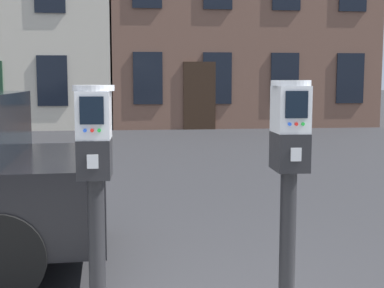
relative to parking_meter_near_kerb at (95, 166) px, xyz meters
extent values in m
cylinder|color=black|center=(0.00, 0.00, -0.50)|extent=(0.09, 0.09, 0.87)
cube|color=black|center=(0.00, 0.00, 0.04)|extent=(0.18, 0.24, 0.20)
cube|color=#A5A8AD|center=(0.00, -0.13, 0.04)|extent=(0.06, 0.01, 0.07)
cube|color=#B7BABF|center=(0.00, 0.00, 0.27)|extent=(0.18, 0.23, 0.25)
cube|color=black|center=(0.00, -0.12, 0.30)|extent=(0.12, 0.01, 0.14)
cylinder|color=blue|center=(-0.04, -0.12, 0.20)|extent=(0.02, 0.01, 0.02)
cylinder|color=red|center=(0.00, -0.12, 0.20)|extent=(0.02, 0.01, 0.02)
cylinder|color=green|center=(0.03, -0.12, 0.20)|extent=(0.02, 0.01, 0.02)
cylinder|color=#B7BABF|center=(0.00, 0.00, 0.41)|extent=(0.22, 0.22, 0.03)
cylinder|color=black|center=(1.05, 0.00, -0.49)|extent=(0.09, 0.09, 0.89)
cube|color=black|center=(1.05, 0.00, 0.06)|extent=(0.18, 0.24, 0.21)
cube|color=#A5A8AD|center=(1.04, -0.13, 0.06)|extent=(0.06, 0.01, 0.07)
cube|color=#B7BABF|center=(1.05, 0.00, 0.29)|extent=(0.18, 0.23, 0.25)
cube|color=black|center=(1.04, -0.12, 0.32)|extent=(0.12, 0.01, 0.14)
cylinder|color=blue|center=(1.01, -0.12, 0.22)|extent=(0.02, 0.01, 0.02)
cylinder|color=red|center=(1.04, -0.12, 0.22)|extent=(0.02, 0.01, 0.02)
cylinder|color=green|center=(1.08, -0.12, 0.22)|extent=(0.02, 0.01, 0.02)
cylinder|color=#B7BABF|center=(1.05, 0.00, 0.43)|extent=(0.22, 0.22, 0.03)
cylinder|color=black|center=(-0.71, 0.87, -0.75)|extent=(0.65, 0.25, 0.64)
cylinder|color=black|center=(-0.77, 2.51, -0.75)|extent=(0.65, 0.25, 0.64)
cube|color=black|center=(-2.07, 13.77, 0.44)|extent=(0.90, 0.06, 1.51)
cube|color=black|center=(0.79, 13.77, 0.52)|extent=(0.90, 0.06, 1.59)
cube|color=black|center=(2.95, 13.77, 0.52)|extent=(0.90, 0.06, 1.59)
cube|color=black|center=(5.11, 13.77, 0.52)|extent=(0.90, 0.06, 1.59)
cube|color=black|center=(7.26, 13.77, 0.52)|extent=(0.90, 0.06, 1.59)
cube|color=black|center=(2.39, 13.77, -0.02)|extent=(1.00, 0.07, 2.10)
camera|label=1|loc=(0.18, -2.81, 0.44)|focal=50.16mm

